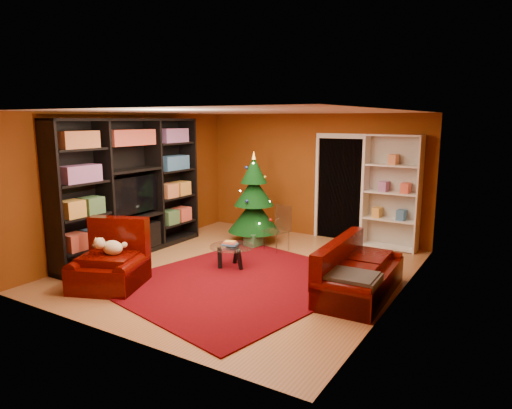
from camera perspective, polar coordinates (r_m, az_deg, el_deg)
The scene contains 17 objects.
floor at distance 7.73m, azimuth -1.56°, elevation -8.33°, with size 5.00×5.50×0.05m, color #A1673B.
ceiling at distance 7.31m, azimuth -1.66°, elevation 11.72°, with size 5.00×5.50×0.05m, color silver.
wall_back at distance 9.83m, azimuth 7.22°, elevation 3.61°, with size 5.00×0.05×2.60m, color brown.
wall_left at distance 9.01m, azimuth -15.23°, elevation 2.70°, with size 0.05×5.50×2.60m, color brown.
wall_right at distance 6.41m, azimuth 17.70°, elevation -0.52°, with size 0.05×5.50×2.60m, color brown.
doorway at distance 9.59m, azimuth 10.35°, elevation 1.85°, with size 1.06×0.60×2.16m, color black, non-canonical shape.
rug at distance 7.16m, azimuth -2.05°, elevation -9.61°, with size 3.01×3.51×0.02m, color #5C050B.
media_unit at distance 8.65m, azimuth -15.43°, elevation 2.03°, with size 0.50×3.26×2.50m, color black, non-canonical shape.
christmas_tree at distance 9.21m, azimuth -0.26°, elevation 0.79°, with size 1.05×1.05×1.88m, color black, non-canonical shape.
gift_box_green at distance 9.04m, azimuth -0.35°, elevation -4.42°, with size 0.28×0.28×0.28m, color #2D6C3F.
gift_box_red at distance 9.85m, azimuth -0.99°, elevation -3.31°, with size 0.23×0.23×0.23m, color maroon.
white_bookshelf at distance 9.10m, azimuth 16.59°, elevation 1.42°, with size 1.05×0.38×2.26m, color white, non-canonical shape.
armchair at distance 7.17m, azimuth -17.94°, elevation -6.77°, with size 1.03×1.03×0.81m, color #370401, non-canonical shape.
dog at distance 7.14m, azimuth -17.49°, elevation -5.18°, with size 0.40×0.30×0.26m, color beige, non-canonical shape.
sofa at distance 6.72m, azimuth 12.95°, elevation -7.77°, with size 1.83×0.82×0.79m, color #370401, non-canonical shape.
coffee_table at distance 7.77m, azimuth -3.04°, elevation -6.53°, with size 0.75×0.75×0.47m, color gray, non-canonical shape.
acrylic_chair at distance 8.70m, azimuth 2.58°, elevation -3.30°, with size 0.40×0.44×0.79m, color #66605B, non-canonical shape.
Camera 1 is at (3.97, -6.14, 2.48)m, focal length 32.00 mm.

